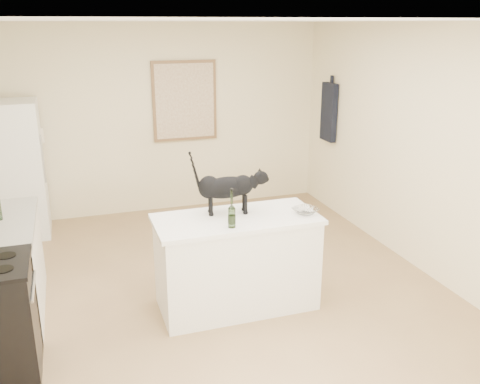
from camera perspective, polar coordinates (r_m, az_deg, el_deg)
name	(u,v)px	position (r m, az deg, el deg)	size (l,w,h in m)	color
floor	(221,296)	(5.28, -2.10, -11.32)	(5.50, 5.50, 0.00)	#9F7F55
ceiling	(217,21)	(4.60, -2.49, 18.19)	(5.50, 5.50, 0.00)	white
wall_back	(164,120)	(7.40, -8.33, 7.82)	(4.50, 4.50, 0.00)	beige
wall_front	(395,330)	(2.46, 16.59, -14.23)	(4.50, 4.50, 0.00)	beige
wall_right	(426,152)	(5.80, 19.64, 4.16)	(5.50, 5.50, 0.00)	beige
island_base	(237,264)	(4.93, -0.37, -7.87)	(1.44, 0.67, 0.86)	white
island_top	(237,219)	(4.76, -0.38, -2.99)	(1.50, 0.70, 0.04)	white
left_cabinets	(5,273)	(5.23, -24.33, -8.02)	(0.60, 1.40, 0.86)	white
fridge	(15,170)	(7.02, -23.38, 2.21)	(0.68, 0.68, 1.70)	white
artwork_frame	(185,101)	(7.39, -6.06, 9.86)	(0.90, 0.03, 1.10)	brown
artwork_canvas	(185,101)	(7.37, -6.02, 9.84)	(0.82, 0.00, 1.02)	beige
hanging_garment	(329,112)	(7.44, 9.69, 8.59)	(0.08, 0.34, 0.80)	black
black_cat	(226,190)	(4.78, -1.49, 0.19)	(0.64, 0.19, 0.45)	black
wine_bottle	(232,211)	(4.47, -0.91, -2.03)	(0.07, 0.07, 0.31)	#305421
glass_bowl	(305,211)	(4.86, 7.14, -2.07)	(0.22, 0.22, 0.06)	silver
fridge_paper	(41,136)	(7.02, -20.90, 5.70)	(0.01, 0.15, 0.19)	silver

